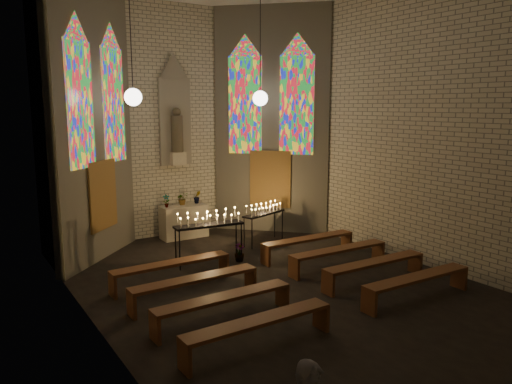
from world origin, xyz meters
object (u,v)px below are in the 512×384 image
Objects in this scene: altar at (184,221)px; votive_stand_right at (264,211)px; votive_stand_left at (209,221)px; aisle_flower_pot at (239,252)px.

altar is 0.88× the size of votive_stand_right.
votive_stand_left reaches higher than altar.
altar is at bearing 94.00° from aisle_flower_pot.
votive_stand_left is 1.14× the size of votive_stand_right.
votive_stand_left is at bearing -101.34° from altar.
altar is at bearing 114.14° from votive_stand_right.
altar is 2.98m from aisle_flower_pot.
aisle_flower_pot is 2.01m from votive_stand_right.
altar is 2.85m from votive_stand_left.
aisle_flower_pot is 0.26× the size of votive_stand_left.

